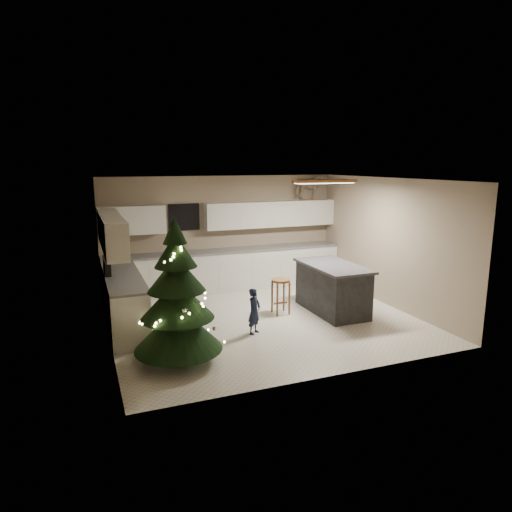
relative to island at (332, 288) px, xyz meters
name	(u,v)px	position (x,y,z in m)	size (l,w,h in m)	color
ground_plane	(263,319)	(-1.45, 0.06, -0.48)	(5.50, 5.50, 0.00)	silver
room_shell	(264,227)	(-1.42, 0.06, 1.27)	(5.52, 5.02, 2.61)	gray
cabinetry	(193,266)	(-2.36, 1.71, 0.28)	(5.50, 3.20, 2.00)	silver
island	(332,288)	(0.00, 0.00, 0.00)	(0.90, 1.70, 0.95)	black
bar_stool	(281,288)	(-0.99, 0.26, 0.04)	(0.36, 0.36, 0.69)	brown
christmas_tree	(177,304)	(-3.30, -1.18, 0.41)	(1.35, 1.30, 2.15)	#3F2816
toddler	(254,311)	(-1.85, -0.55, -0.08)	(0.29, 0.19, 0.80)	black
rocking_horse	(309,187)	(0.71, 2.39, 1.83)	(0.70, 0.35, 0.60)	brown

